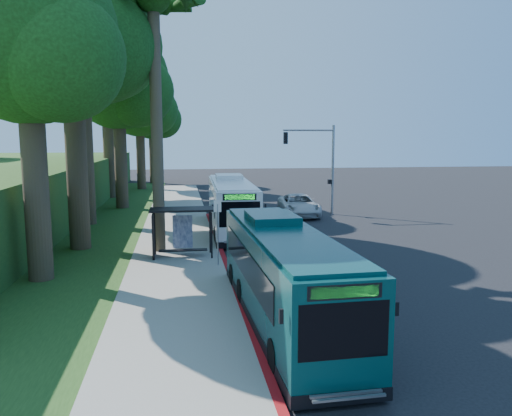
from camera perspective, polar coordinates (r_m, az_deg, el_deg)
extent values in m
plane|color=black|center=(29.26, 5.50, -3.88)|extent=(140.00, 140.00, 0.00)
cube|color=gray|center=(28.37, -8.98, -4.20)|extent=(4.50, 70.00, 0.12)
cube|color=#A01115|center=(24.56, -3.60, -6.02)|extent=(0.25, 30.00, 0.13)
cube|color=#234719|center=(33.79, -18.68, -2.61)|extent=(8.00, 70.00, 0.06)
cube|color=black|center=(24.98, -8.43, -0.15)|extent=(3.20, 1.50, 0.10)
cube|color=black|center=(25.23, -11.67, -3.15)|extent=(0.06, 1.30, 2.20)
cube|color=navy|center=(25.88, -8.38, -2.68)|extent=(1.00, 0.12, 1.70)
cube|color=black|center=(25.26, -8.33, -4.80)|extent=(2.40, 0.40, 0.06)
cube|color=black|center=(25.82, -11.49, -2.89)|extent=(0.08, 0.08, 2.40)
cube|color=black|center=(25.83, -5.27, -2.76)|extent=(0.08, 0.08, 2.40)
cube|color=black|center=(24.64, -11.62, -3.41)|extent=(0.08, 0.08, 2.40)
cube|color=black|center=(24.66, -5.10, -3.27)|extent=(0.08, 0.08, 2.40)
cylinder|color=gray|center=(23.24, -4.39, -3.21)|extent=(0.06, 0.06, 3.00)
cube|color=white|center=(23.01, -4.43, 0.22)|extent=(0.35, 0.04, 0.55)
cylinder|color=gray|center=(39.65, 8.76, 4.29)|extent=(0.20, 0.20, 7.00)
cylinder|color=gray|center=(39.02, 6.02, 8.84)|extent=(4.00, 0.14, 0.14)
cube|color=black|center=(38.60, 3.40, 7.99)|extent=(0.30, 0.30, 0.90)
cube|color=black|center=(39.64, 8.38, 2.99)|extent=(0.25, 0.25, 0.35)
cylinder|color=#4C3F2D|center=(26.26, -11.28, 8.93)|extent=(0.60, 0.60, 13.00)
cylinder|color=#382B1E|center=(28.26, -19.87, 6.00)|extent=(1.10, 1.10, 10.50)
sphere|color=#18330E|center=(28.82, -20.51, 18.91)|extent=(8.00, 8.00, 8.00)
sphere|color=#18330E|center=(27.18, -17.46, 17.16)|extent=(5.60, 5.60, 5.60)
sphere|color=#18330E|center=(30.30, -22.58, 16.51)|extent=(5.20, 5.20, 5.20)
cylinder|color=#382B1E|center=(36.30, -19.07, 7.48)|extent=(1.18, 1.18, 11.90)
sphere|color=#18330E|center=(37.02, -19.62, 18.86)|extent=(10.00, 10.00, 10.00)
sphere|color=#18330E|center=(35.01, -16.62, 17.37)|extent=(7.00, 7.00, 7.00)
sphere|color=#18330E|center=(38.86, -21.69, 16.69)|extent=(6.50, 6.50, 6.50)
cylinder|color=#382B1E|center=(44.02, -15.24, 6.29)|extent=(1.06, 1.06, 9.80)
sphere|color=#18330E|center=(44.28, -15.53, 14.10)|extent=(8.40, 8.40, 8.40)
sphere|color=#18330E|center=(42.76, -13.38, 12.89)|extent=(5.88, 5.88, 5.88)
sphere|color=#18330E|center=(45.83, -17.14, 12.76)|extent=(5.46, 5.46, 5.46)
cylinder|color=#382B1E|center=(52.19, -16.49, 7.24)|extent=(1.14, 1.14, 11.20)
sphere|color=#18330E|center=(52.59, -16.79, 14.75)|extent=(9.60, 9.60, 9.60)
sphere|color=#18330E|center=(50.80, -14.76, 13.62)|extent=(6.72, 6.72, 6.72)
sphere|color=#18330E|center=(54.38, -18.30, 13.44)|extent=(6.24, 6.24, 6.24)
cylinder|color=#382B1E|center=(59.91, -13.05, 6.42)|extent=(1.02, 1.02, 9.10)
sphere|color=#18330E|center=(60.04, -13.22, 11.75)|extent=(8.00, 8.00, 8.00)
sphere|color=#18330E|center=(58.68, -11.69, 10.87)|extent=(5.60, 5.60, 5.60)
sphere|color=#18330E|center=(61.50, -14.42, 10.89)|extent=(5.20, 5.20, 5.20)
cylinder|color=#382B1E|center=(67.84, -11.70, 6.32)|extent=(0.98, 0.98, 8.40)
sphere|color=#18330E|center=(67.90, -11.82, 10.68)|extent=(7.00, 7.00, 7.00)
sphere|color=#18330E|center=(66.76, -10.63, 9.93)|extent=(4.90, 4.90, 4.90)
sphere|color=#18330E|center=(69.16, -12.78, 10.00)|extent=(4.55, 4.55, 4.55)
cylinder|color=#382B1E|center=(22.57, -23.93, 3.61)|extent=(1.02, 1.02, 9.10)
sphere|color=#18330E|center=(22.89, -24.76, 17.69)|extent=(7.20, 7.20, 7.20)
sphere|color=#18330E|center=(21.35, -21.55, 15.78)|extent=(5.04, 5.04, 5.04)
sphere|color=#18330E|center=(24.31, -26.77, 15.09)|extent=(4.68, 4.68, 4.68)
cube|color=white|center=(32.48, -2.84, 0.45)|extent=(2.82, 11.84, 2.80)
cube|color=black|center=(32.71, -2.83, -2.06)|extent=(2.85, 11.90, 0.34)
cube|color=black|center=(32.94, -2.91, 1.03)|extent=(2.81, 9.25, 1.08)
cube|color=black|center=(26.69, -1.89, -0.72)|extent=(2.21, 0.18, 1.37)
cube|color=black|center=(38.23, -3.52, 2.07)|extent=(2.00, 0.17, 0.98)
cube|color=#19E533|center=(26.56, -1.89, 1.27)|extent=(1.63, 0.14, 0.27)
cube|color=white|center=(32.33, -2.86, 3.00)|extent=(2.61, 11.25, 0.12)
cube|color=white|center=(34.26, -3.11, 3.56)|extent=(1.82, 2.50, 0.34)
cylinder|color=black|center=(28.90, -4.50, -3.02)|extent=(0.32, 0.99, 0.98)
cylinder|color=black|center=(29.09, -0.03, -2.92)|extent=(0.32, 0.99, 0.98)
cylinder|color=black|center=(37.02, -5.11, -0.59)|extent=(0.32, 0.99, 0.98)
cylinder|color=black|center=(37.17, -1.61, -0.53)|extent=(0.32, 0.99, 0.98)
cube|color=#0A3738|center=(16.44, 3.19, -7.43)|extent=(2.69, 11.15, 2.63)
cube|color=black|center=(16.85, 3.16, -11.90)|extent=(2.72, 11.21, 0.32)
cube|color=black|center=(16.81, 2.83, -6.18)|extent=(2.67, 8.72, 1.02)
cube|color=black|center=(11.38, 9.95, -13.59)|extent=(2.08, 0.17, 1.29)
cube|color=black|center=(21.61, -0.25, -2.85)|extent=(1.89, 0.17, 0.92)
cube|color=#19E533|center=(11.08, 10.08, -9.38)|extent=(1.53, 0.14, 0.26)
cube|color=#0A3738|center=(16.13, 3.23, -2.76)|extent=(2.49, 10.59, 0.11)
cube|color=#0A3738|center=(17.88, 1.83, -1.17)|extent=(1.72, 2.36, 0.32)
cylinder|color=black|center=(13.36, 2.27, -16.55)|extent=(0.31, 0.93, 0.92)
cylinder|color=black|center=(13.95, 11.18, -15.60)|extent=(0.31, 0.93, 0.92)
cylinder|color=black|center=(20.55, -2.56, -7.66)|extent=(0.31, 0.93, 0.92)
cylinder|color=black|center=(20.94, 3.28, -7.37)|extent=(0.31, 0.93, 0.92)
imported|color=beige|center=(38.96, 4.91, 0.34)|extent=(3.18, 6.15, 1.66)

